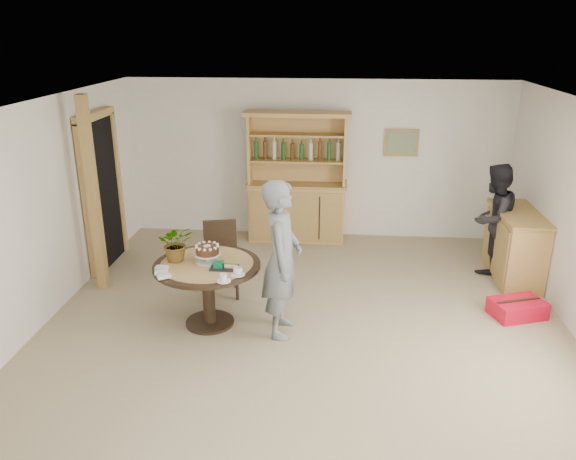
# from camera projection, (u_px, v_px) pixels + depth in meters

# --- Properties ---
(ground) EXTENTS (7.00, 7.00, 0.00)m
(ground) POSITION_uv_depth(u_px,v_px,m) (302.00, 345.00, 6.06)
(ground) COLOR tan
(ground) RESTS_ON ground
(room_shell) EXTENTS (6.04, 7.04, 2.52)m
(room_shell) POSITION_uv_depth(u_px,v_px,m) (304.00, 190.00, 5.47)
(room_shell) COLOR white
(room_shell) RESTS_ON ground
(doorway) EXTENTS (0.13, 1.10, 2.18)m
(doorway) POSITION_uv_depth(u_px,v_px,m) (102.00, 190.00, 7.80)
(doorway) COLOR black
(doorway) RESTS_ON ground
(pine_post) EXTENTS (0.12, 0.12, 2.50)m
(pine_post) POSITION_uv_depth(u_px,v_px,m) (93.00, 197.00, 6.98)
(pine_post) COLOR #AB8848
(pine_post) RESTS_ON ground
(hutch) EXTENTS (1.62, 0.54, 2.04)m
(hutch) POSITION_uv_depth(u_px,v_px,m) (297.00, 198.00, 8.89)
(hutch) COLOR tan
(hutch) RESTS_ON ground
(sideboard) EXTENTS (0.54, 1.26, 0.94)m
(sideboard) POSITION_uv_depth(u_px,v_px,m) (515.00, 245.00, 7.54)
(sideboard) COLOR tan
(sideboard) RESTS_ON ground
(dining_table) EXTENTS (1.20, 1.20, 0.76)m
(dining_table) POSITION_uv_depth(u_px,v_px,m) (208.00, 276.00, 6.31)
(dining_table) COLOR black
(dining_table) RESTS_ON ground
(dining_chair) EXTENTS (0.50, 0.50, 0.95)m
(dining_chair) POSITION_uv_depth(u_px,v_px,m) (221.00, 254.00, 7.11)
(dining_chair) COLOR black
(dining_chair) RESTS_ON ground
(birthday_cake) EXTENTS (0.30, 0.30, 0.20)m
(birthday_cake) POSITION_uv_depth(u_px,v_px,m) (207.00, 251.00, 6.26)
(birthday_cake) COLOR white
(birthday_cake) RESTS_ON dining_table
(flower_vase) EXTENTS (0.47, 0.44, 0.42)m
(flower_vase) POSITION_uv_depth(u_px,v_px,m) (176.00, 243.00, 6.26)
(flower_vase) COLOR #3F7233
(flower_vase) RESTS_ON dining_table
(gift_tray) EXTENTS (0.30, 0.20, 0.08)m
(gift_tray) POSITION_uv_depth(u_px,v_px,m) (224.00, 266.00, 6.11)
(gift_tray) COLOR black
(gift_tray) RESTS_ON dining_table
(coffee_cup_a) EXTENTS (0.15, 0.15, 0.09)m
(coffee_cup_a) POSITION_uv_depth(u_px,v_px,m) (238.00, 272.00, 5.94)
(coffee_cup_a) COLOR white
(coffee_cup_a) RESTS_ON dining_table
(coffee_cup_b) EXTENTS (0.15, 0.15, 0.08)m
(coffee_cup_b) POSITION_uv_depth(u_px,v_px,m) (224.00, 278.00, 5.80)
(coffee_cup_b) COLOR white
(coffee_cup_b) RESTS_ON dining_table
(napkins) EXTENTS (0.24, 0.33, 0.03)m
(napkins) POSITION_uv_depth(u_px,v_px,m) (163.00, 272.00, 5.99)
(napkins) COLOR white
(napkins) RESTS_ON dining_table
(teen_boy) EXTENTS (0.44, 0.65, 1.77)m
(teen_boy) POSITION_uv_depth(u_px,v_px,m) (282.00, 259.00, 6.05)
(teen_boy) COLOR slate
(teen_boy) RESTS_ON ground
(adult_person) EXTENTS (0.94, 0.94, 1.54)m
(adult_person) POSITION_uv_depth(u_px,v_px,m) (493.00, 219.00, 7.65)
(adult_person) COLOR black
(adult_person) RESTS_ON ground
(red_suitcase) EXTENTS (0.70, 0.58, 0.21)m
(red_suitcase) POSITION_uv_depth(u_px,v_px,m) (517.00, 308.00, 6.65)
(red_suitcase) COLOR red
(red_suitcase) RESTS_ON ground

